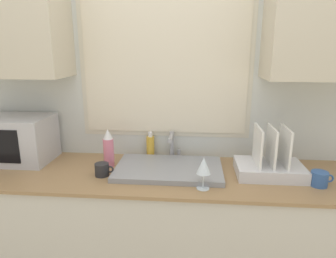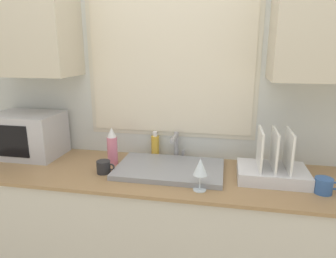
{
  "view_description": "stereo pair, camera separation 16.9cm",
  "coord_description": "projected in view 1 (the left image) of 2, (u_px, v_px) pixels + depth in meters",
  "views": [
    {
      "loc": [
        0.19,
        -1.36,
        1.61
      ],
      "look_at": [
        0.05,
        0.27,
        1.17
      ],
      "focal_mm": 32.0,
      "sensor_mm": 36.0,
      "label": 1
    },
    {
      "loc": [
        0.36,
        -1.33,
        1.61
      ],
      "look_at": [
        0.05,
        0.27,
        1.17
      ],
      "focal_mm": 32.0,
      "sensor_mm": 36.0,
      "label": 2
    }
  ],
  "objects": [
    {
      "name": "soap_bottle",
      "position": [
        150.0,
        146.0,
        2.04
      ],
      "size": [
        0.05,
        0.05,
        0.18
      ],
      "color": "gold",
      "rests_on": "countertop"
    },
    {
      "name": "faucet",
      "position": [
        172.0,
        143.0,
        1.98
      ],
      "size": [
        0.08,
        0.18,
        0.18
      ],
      "color": "#99999E",
      "rests_on": "countertop"
    },
    {
      "name": "mug_by_rack",
      "position": [
        319.0,
        179.0,
        1.61
      ],
      "size": [
        0.12,
        0.09,
        0.08
      ],
      "color": "#335999",
      "rests_on": "countertop"
    },
    {
      "name": "wine_glass",
      "position": [
        204.0,
        166.0,
        1.56
      ],
      "size": [
        0.08,
        0.08,
        0.18
      ],
      "color": "silver",
      "rests_on": "countertop"
    },
    {
      "name": "dish_rack",
      "position": [
        269.0,
        165.0,
        1.74
      ],
      "size": [
        0.38,
        0.27,
        0.29
      ],
      "color": "silver",
      "rests_on": "countertop"
    },
    {
      "name": "microwave",
      "position": [
        16.0,
        139.0,
        1.95
      ],
      "size": [
        0.45,
        0.32,
        0.3
      ],
      "color": "#B2B2B7",
      "rests_on": "countertop"
    },
    {
      "name": "spray_bottle",
      "position": [
        109.0,
        148.0,
        1.87
      ],
      "size": [
        0.07,
        0.07,
        0.24
      ],
      "color": "#D8728C",
      "rests_on": "countertop"
    },
    {
      "name": "mug_near_sink",
      "position": [
        102.0,
        170.0,
        1.74
      ],
      "size": [
        0.11,
        0.08,
        0.08
      ],
      "color": "#262628",
      "rests_on": "countertop"
    },
    {
      "name": "countertop",
      "position": [
        161.0,
        237.0,
        1.91
      ],
      "size": [
        2.45,
        0.63,
        0.89
      ],
      "color": "beige",
      "rests_on": "ground_plane"
    },
    {
      "name": "wall_back",
      "position": [
        165.0,
        80.0,
        1.94
      ],
      "size": [
        6.0,
        0.38,
        2.6
      ],
      "color": "silver",
      "rests_on": "ground_plane"
    },
    {
      "name": "sink_basin",
      "position": [
        169.0,
        169.0,
        1.81
      ],
      "size": [
        0.64,
        0.4,
        0.03
      ],
      "color": "gray",
      "rests_on": "countertop"
    }
  ]
}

